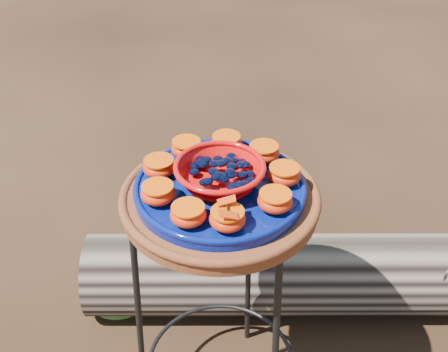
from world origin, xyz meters
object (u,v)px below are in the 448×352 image
at_px(red_bowl, 220,175).
at_px(driftwood_log, 307,274).
at_px(terracotta_saucer, 220,200).
at_px(cobalt_plate, 220,189).
at_px(plant_stand, 220,313).

bearing_deg(red_bowl, driftwood_log, 73.22).
height_order(terracotta_saucer, cobalt_plate, cobalt_plate).
height_order(plant_stand, terracotta_saucer, terracotta_saucer).
height_order(red_bowl, driftwood_log, red_bowl).
relative_size(plant_stand, driftwood_log, 0.49).
xyz_separation_m(plant_stand, driftwood_log, (0.13, 0.43, -0.22)).
distance_m(plant_stand, terracotta_saucer, 0.37).
distance_m(terracotta_saucer, red_bowl, 0.07).
bearing_deg(red_bowl, plant_stand, 0.00).
xyz_separation_m(terracotta_saucer, red_bowl, (0.00, 0.00, 0.07)).
relative_size(terracotta_saucer, red_bowl, 2.33).
bearing_deg(driftwood_log, cobalt_plate, -106.78).
bearing_deg(plant_stand, terracotta_saucer, 0.00).
relative_size(cobalt_plate, red_bowl, 2.00).
relative_size(red_bowl, driftwood_log, 0.13).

